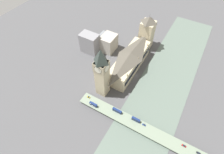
# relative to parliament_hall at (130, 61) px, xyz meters

# --- Properties ---
(ground_plane) EXTENTS (600.00, 600.00, 0.00)m
(ground_plane) POSITION_rel_parliament_hall_xyz_m (-15.67, 8.00, -15.45)
(ground_plane) COLOR #4C4C4F
(river_water) EXTENTS (66.48, 360.00, 0.30)m
(river_water) POSITION_rel_parliament_hall_xyz_m (-54.91, 8.00, -15.30)
(river_water) COLOR slate
(river_water) RESTS_ON ground_plane
(parliament_hall) EXTENTS (25.81, 86.86, 31.10)m
(parliament_hall) POSITION_rel_parliament_hall_xyz_m (0.00, 0.00, 0.00)
(parliament_hall) COLOR #C1B28E
(parliament_hall) RESTS_ON ground_plane
(clock_tower) EXTENTS (14.78, 14.78, 73.08)m
(clock_tower) POSITION_rel_parliament_hall_xyz_m (11.43, 54.20, 23.52)
(clock_tower) COLOR #C1B28E
(clock_tower) RESTS_ON ground_plane
(victoria_tower) EXTENTS (19.58, 19.58, 57.90)m
(victoria_tower) POSITION_rel_parliament_hall_xyz_m (0.06, -57.22, 11.50)
(victoria_tower) COLOR #C1B28E
(victoria_tower) RESTS_ON ground_plane
(road_bridge) EXTENTS (164.95, 14.74, 4.01)m
(road_bridge) POSITION_rel_parliament_hall_xyz_m (-54.91, 76.33, -12.23)
(road_bridge) COLOR #5D6A59
(road_bridge) RESTS_ON ground_plane
(double_decker_bus_lead) EXTENTS (10.13, 2.50, 5.02)m
(double_decker_bus_lead) POSITION_rel_parliament_hall_xyz_m (8.88, 80.17, -8.67)
(double_decker_bus_lead) COLOR navy
(double_decker_bus_lead) RESTS_ON road_bridge
(double_decker_bus_mid) EXTENTS (10.26, 2.49, 4.87)m
(double_decker_bus_mid) POSITION_rel_parliament_hall_xyz_m (-44.15, 72.63, -8.74)
(double_decker_bus_mid) COLOR navy
(double_decker_bus_mid) RESTS_ON road_bridge
(double_decker_bus_rear) EXTENTS (11.62, 2.61, 4.73)m
(double_decker_bus_rear) POSITION_rel_parliament_hall_xyz_m (-20.04, 73.24, -8.82)
(double_decker_bus_rear) COLOR navy
(double_decker_bus_rear) RESTS_ON road_bridge
(car_northbound_lead) EXTENTS (4.05, 1.91, 1.31)m
(car_northbound_lead) POSITION_rel_parliament_hall_xyz_m (20.83, 73.51, -10.78)
(car_northbound_lead) COLOR gold
(car_northbound_lead) RESTS_ON road_bridge
(car_northbound_mid) EXTENTS (4.33, 1.92, 1.42)m
(car_northbound_mid) POSITION_rel_parliament_hall_xyz_m (-114.71, 73.40, -10.72)
(car_northbound_mid) COLOR black
(car_northbound_mid) RESTS_ON road_bridge
(car_northbound_tail) EXTENTS (4.58, 1.79, 1.37)m
(car_northbound_tail) POSITION_rel_parliament_hall_xyz_m (-99.82, 73.47, -10.75)
(car_northbound_tail) COLOR maroon
(car_northbound_tail) RESTS_ON road_bridge
(car_southbound_lead) EXTENTS (3.84, 1.77, 1.44)m
(car_southbound_lead) POSITION_rel_parliament_hall_xyz_m (-54.55, 72.85, -10.73)
(car_southbound_lead) COLOR navy
(car_southbound_lead) RESTS_ON road_bridge
(city_block_west) EXTENTS (27.75, 17.68, 32.05)m
(city_block_west) POSITION_rel_parliament_hall_xyz_m (69.99, -2.83, 0.58)
(city_block_west) COLOR gray
(city_block_west) RESTS_ON ground_plane
(city_block_center) EXTENTS (20.68, 25.58, 26.11)m
(city_block_center) POSITION_rel_parliament_hall_xyz_m (47.18, -20.89, -2.39)
(city_block_center) COLOR #A39E93
(city_block_center) RESTS_ON ground_plane
(city_block_east) EXTENTS (18.86, 18.82, 19.52)m
(city_block_east) POSITION_rel_parliament_hall_xyz_m (57.70, -28.54, -5.69)
(city_block_east) COLOR slate
(city_block_east) RESTS_ON ground_plane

